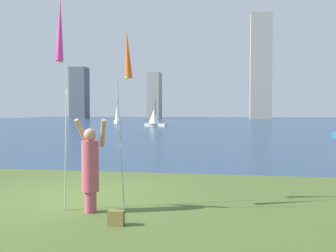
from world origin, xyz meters
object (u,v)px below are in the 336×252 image
(person, at_px, (90,166))
(sailboat_3, at_px, (154,118))
(kite_flag_left, at_px, (60,35))
(kite_flag_right, at_px, (127,59))
(sailboat_2, at_px, (117,114))
(bag, at_px, (116,218))

(person, distance_m, sailboat_3, 42.13)
(person, relative_size, kite_flag_left, 0.44)
(person, bearing_deg, sailboat_3, 112.83)
(kite_flag_right, bearing_deg, sailboat_3, 100.41)
(person, height_order, kite_flag_right, kite_flag_right)
(kite_flag_left, distance_m, sailboat_2, 55.39)
(person, relative_size, sailboat_2, 0.40)
(kite_flag_right, xyz_separation_m, sailboat_2, (-16.11, 52.55, -1.69))
(kite_flag_left, height_order, sailboat_2, sailboat_2)
(person, xyz_separation_m, kite_flag_left, (-0.59, -0.06, 2.65))
(kite_flag_right, height_order, sailboat_2, sailboat_2)
(person, bearing_deg, bag, -31.67)
(kite_flag_left, relative_size, kite_flag_right, 1.15)
(person, distance_m, bag, 1.35)
(person, distance_m, kite_flag_right, 2.42)
(kite_flag_left, bearing_deg, sailboat_3, 98.65)
(kite_flag_left, xyz_separation_m, bag, (1.36, -0.72, -3.44))
(person, relative_size, bag, 6.61)
(kite_flag_right, bearing_deg, sailboat_2, 107.05)
(sailboat_2, bearing_deg, kite_flag_left, -74.35)
(sailboat_3, bearing_deg, kite_flag_left, -81.35)
(bag, xyz_separation_m, sailboat_2, (-16.29, 54.02, 1.34))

